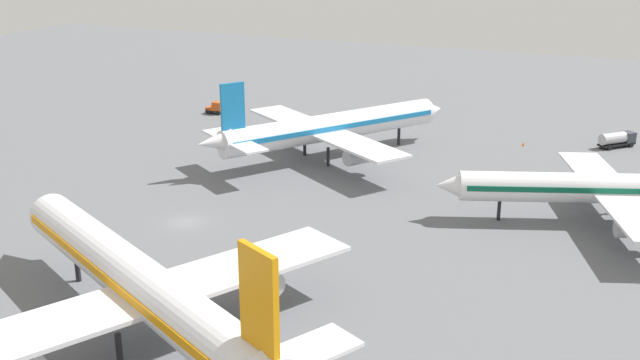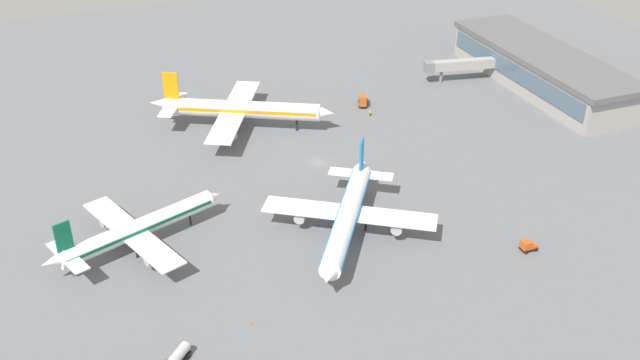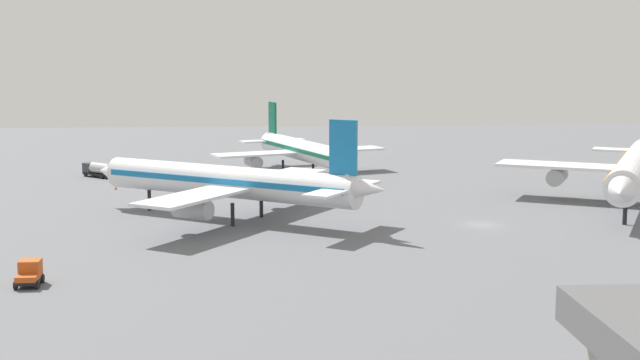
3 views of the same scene
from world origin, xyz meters
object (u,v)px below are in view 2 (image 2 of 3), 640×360
at_px(airplane_at_gate, 137,229).
at_px(safety_cone_near_gate, 232,79).
at_px(airplane_taxiing, 240,109).
at_px(ground_crew_worker, 370,113).
at_px(safety_cone_mid_apron, 251,323).
at_px(airplane_distant, 348,215).
at_px(fuel_truck, 176,359).
at_px(baggage_tug, 528,246).
at_px(catering_truck, 363,100).

distance_m(airplane_at_gate, safety_cone_near_gate, 87.26).
distance_m(airplane_at_gate, airplane_taxiing, 55.87).
height_order(ground_crew_worker, safety_cone_mid_apron, ground_crew_worker).
height_order(airplane_distant, ground_crew_worker, airplane_distant).
bearing_deg(safety_cone_mid_apron, fuel_truck, 110.50).
distance_m(airplane_distant, fuel_truck, 46.62).
relative_size(airplane_at_gate, baggage_tug, 11.57).
xyz_separation_m(airplane_taxiing, airplane_distant, (-55.90, -6.63, -0.47)).
bearing_deg(airplane_at_gate, airplane_distant, -36.30).
height_order(airplane_distant, safety_cone_mid_apron, airplane_distant).
distance_m(airplane_taxiing, catering_truck, 35.85).
height_order(baggage_tug, safety_cone_near_gate, baggage_tug).
relative_size(ground_crew_worker, safety_cone_mid_apron, 2.78).
relative_size(airplane_at_gate, airplane_taxiing, 0.84).
distance_m(catering_truck, fuel_truck, 106.71).
xyz_separation_m(catering_truck, ground_crew_worker, (-7.04, 0.88, -0.85)).
height_order(airplane_at_gate, airplane_taxiing, airplane_taxiing).
bearing_deg(baggage_tug, safety_cone_mid_apron, -0.38).
height_order(airplane_taxiing, baggage_tug, airplane_taxiing).
xyz_separation_m(baggage_tug, safety_cone_mid_apron, (-1.25, 56.83, -0.86)).
bearing_deg(ground_crew_worker, safety_cone_near_gate, 17.56).
relative_size(airplane_distant, catering_truck, 6.60).
distance_m(airplane_distant, catering_truck, 64.52).
bearing_deg(catering_truck, safety_cone_mid_apron, 166.59).
bearing_deg(catering_truck, airplane_at_gate, 146.27).
relative_size(catering_truck, safety_cone_mid_apron, 9.84).
distance_m(fuel_truck, safety_cone_near_gate, 119.46).
distance_m(airplane_at_gate, ground_crew_worker, 78.78).
height_order(airplane_at_gate, catering_truck, airplane_at_gate).
bearing_deg(baggage_tug, airplane_distant, -31.37).
relative_size(airplane_at_gate, fuel_truck, 6.37).
bearing_deg(safety_cone_near_gate, airplane_distant, -179.81).
xyz_separation_m(safety_cone_near_gate, safety_cone_mid_apron, (-107.57, 25.72, 0.00)).
relative_size(fuel_truck, safety_cone_mid_apron, 9.85).
height_order(safety_cone_near_gate, safety_cone_mid_apron, same).
xyz_separation_m(catering_truck, baggage_tug, (-75.15, -1.82, -0.54)).
xyz_separation_m(catering_truck, fuel_truck, (-81.56, 68.81, -0.31)).
bearing_deg(catering_truck, ground_crew_worker, -164.78).
distance_m(ground_crew_worker, safety_cone_near_gate, 47.63).
distance_m(airplane_at_gate, baggage_tug, 76.51).
xyz_separation_m(fuel_truck, ground_crew_worker, (74.52, -67.93, -0.54)).
bearing_deg(baggage_tug, airplane_taxiing, -64.64).
height_order(airplane_taxiing, catering_truck, airplane_taxiing).
xyz_separation_m(catering_truck, safety_cone_near_gate, (31.17, 29.30, -1.40)).
bearing_deg(airplane_taxiing, safety_cone_near_gate, 106.40).
bearing_deg(airplane_at_gate, ground_crew_worker, 9.26).
distance_m(airplane_at_gate, safety_cone_mid_apron, 33.34).
bearing_deg(airplane_distant, catering_truck, -173.73).
distance_m(airplane_taxiing, safety_cone_mid_apron, 77.40).
bearing_deg(safety_cone_mid_apron, safety_cone_near_gate, -13.44).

